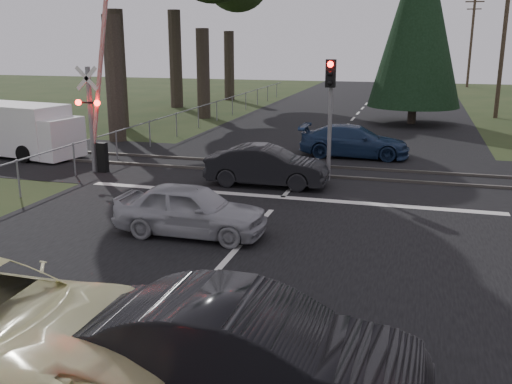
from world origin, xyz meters
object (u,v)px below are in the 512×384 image
(dark_hatchback, at_px, (249,354))
(blue_sedan, at_px, (354,141))
(utility_pole_far, at_px, (471,40))
(white_van, at_px, (20,130))
(traffic_signal_center, at_px, (330,99))
(dark_car_far, at_px, (267,166))
(crossing_signal, at_px, (96,116))
(utility_pole_mid, at_px, (504,40))
(silver_car, at_px, (191,210))

(dark_hatchback, bearing_deg, blue_sedan, 1.86)
(utility_pole_far, distance_m, white_van, 48.15)
(traffic_signal_center, distance_m, white_van, 13.16)
(blue_sedan, xyz_separation_m, dark_car_far, (-2.24, -5.68, 0.01))
(crossing_signal, relative_size, traffic_signal_center, 1.70)
(traffic_signal_center, relative_size, dark_car_far, 1.02)
(crossing_signal, bearing_deg, white_van, 159.15)
(crossing_signal, relative_size, utility_pole_mid, 0.77)
(traffic_signal_center, distance_m, silver_car, 7.23)
(crossing_signal, relative_size, dark_car_far, 1.73)
(crossing_signal, distance_m, utility_pole_far, 47.96)
(traffic_signal_center, height_order, white_van, traffic_signal_center)
(crossing_signal, xyz_separation_m, dark_hatchback, (9.23, -11.80, -1.29))
(traffic_signal_center, xyz_separation_m, dark_car_far, (-1.86, -1.14, -2.14))
(utility_pole_far, bearing_deg, silver_car, -101.02)
(utility_pole_far, relative_size, silver_car, 2.37)
(crossing_signal, bearing_deg, blue_sedan, 32.10)
(utility_pole_far, distance_m, silver_car, 51.91)
(utility_pole_mid, height_order, blue_sedan, utility_pole_mid)
(crossing_signal, height_order, white_van, crossing_signal)
(dark_car_far, bearing_deg, white_van, 77.96)
(dark_car_far, bearing_deg, utility_pole_far, -13.23)
(utility_pole_far, bearing_deg, dark_hatchback, -96.55)
(utility_pole_mid, height_order, dark_hatchback, utility_pole_mid)
(silver_car, distance_m, white_van, 12.94)
(traffic_signal_center, height_order, blue_sedan, traffic_signal_center)
(utility_pole_mid, xyz_separation_m, white_van, (-20.51, -18.41, -3.63))
(white_van, bearing_deg, utility_pole_far, 74.57)
(silver_car, distance_m, dark_car_far, 5.36)
(dark_car_far, bearing_deg, silver_car, 172.73)
(crossing_signal, height_order, traffic_signal_center, crossing_signal)
(dark_hatchback, distance_m, silver_car, 7.06)
(crossing_signal, bearing_deg, utility_pole_far, 70.77)
(crossing_signal, distance_m, dark_hatchback, 15.03)
(utility_pole_mid, bearing_deg, dark_hatchback, -101.56)
(crossing_signal, relative_size, silver_car, 1.83)
(utility_pole_mid, relative_size, white_van, 1.56)
(utility_pole_far, distance_m, blue_sedan, 40.62)
(traffic_signal_center, distance_m, blue_sedan, 5.04)
(crossing_signal, xyz_separation_m, silver_car, (5.88, -5.58, -1.41))
(utility_pole_far, height_order, blue_sedan, utility_pole_far)
(utility_pole_mid, relative_size, silver_car, 2.37)
(blue_sedan, bearing_deg, utility_pole_far, -10.43)
(blue_sedan, bearing_deg, silver_car, 165.58)
(white_van, bearing_deg, crossing_signal, -10.99)
(traffic_signal_center, height_order, dark_car_far, traffic_signal_center)
(traffic_signal_center, distance_m, dark_car_far, 3.06)
(silver_car, xyz_separation_m, blue_sedan, (2.77, 11.01, 0.00))
(traffic_signal_center, bearing_deg, white_van, 175.98)
(dark_hatchback, relative_size, blue_sedan, 1.04)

